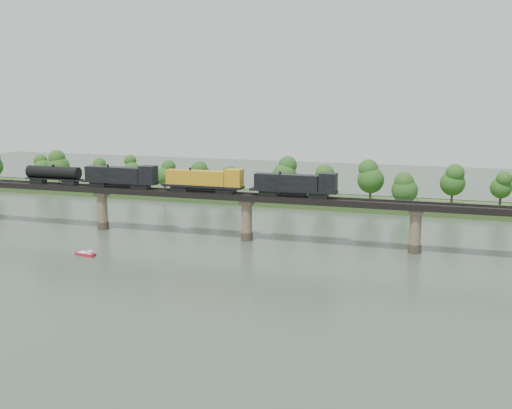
% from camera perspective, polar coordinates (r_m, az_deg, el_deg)
% --- Properties ---
extents(ground, '(400.00, 400.00, 0.00)m').
position_cam_1_polar(ground, '(130.11, -5.09, -6.11)').
color(ground, '#344234').
rests_on(ground, ground).
extents(far_bank, '(300.00, 24.00, 1.60)m').
position_cam_1_polar(far_bank, '(208.80, 4.03, 0.40)').
color(far_bank, '#2D4A1D').
rests_on(far_bank, ground).
extents(bridge, '(236.00, 30.00, 11.50)m').
position_cam_1_polar(bridge, '(156.02, -0.83, -1.23)').
color(bridge, '#473A2D').
rests_on(bridge, ground).
extents(bridge_superstructure, '(220.00, 4.90, 0.75)m').
position_cam_1_polar(bridge_superstructure, '(154.87, -0.83, 1.06)').
color(bridge_superstructure, black).
rests_on(bridge_superstructure, bridge).
extents(far_treeline, '(289.06, 17.54, 13.60)m').
position_cam_1_polar(far_treeline, '(205.41, 1.53, 2.52)').
color(far_treeline, '#382619').
rests_on(far_treeline, far_bank).
extents(freight_train, '(84.78, 3.30, 5.84)m').
position_cam_1_polar(freight_train, '(161.53, -7.23, 2.26)').
color(freight_train, black).
rests_on(freight_train, bridge).
extents(motorboat, '(4.70, 2.28, 1.26)m').
position_cam_1_polar(motorboat, '(147.51, -14.86, -4.27)').
color(motorboat, red).
rests_on(motorboat, ground).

